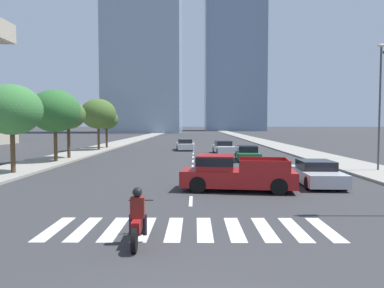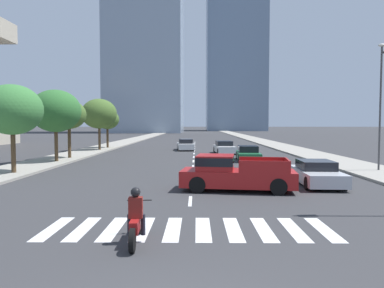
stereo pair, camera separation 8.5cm
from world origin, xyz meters
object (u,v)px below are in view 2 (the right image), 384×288
(sedan_white_3, at_px, (224,148))
(street_tree_nearest, at_px, (12,110))
(motorcycle_lead, at_px, (136,221))
(pickup_truck, at_px, (232,173))
(street_tree_third, at_px, (69,115))
(sedan_white_2, at_px, (185,145))
(street_tree_fifth, at_px, (107,119))
(street_tree_second, at_px, (56,111))
(street_tree_fourth, at_px, (99,114))
(sedan_green_1, at_px, (248,154))
(street_lamp_east, at_px, (381,98))
(sedan_silver_0, at_px, (317,173))

(sedan_white_3, height_order, street_tree_nearest, street_tree_nearest)
(motorcycle_lead, distance_m, pickup_truck, 8.35)
(sedan_white_3, distance_m, street_tree_third, 16.06)
(sedan_white_2, bearing_deg, sedan_white_3, -143.63)
(sedan_white_2, bearing_deg, pickup_truck, -178.61)
(sedan_white_2, bearing_deg, street_tree_nearest, 150.21)
(street_tree_fifth, bearing_deg, sedan_white_2, -13.81)
(motorcycle_lead, relative_size, sedan_white_3, 0.48)
(street_tree_second, bearing_deg, street_tree_fifth, 90.00)
(street_tree_third, distance_m, street_tree_fourth, 10.12)
(pickup_truck, xyz_separation_m, sedan_green_1, (2.74, 14.21, -0.24))
(street_tree_third, bearing_deg, sedan_white_2, 49.29)
(pickup_truck, height_order, sedan_white_3, pickup_truck)
(sedan_white_3, relative_size, street_tree_fifth, 0.95)
(sedan_white_2, relative_size, street_lamp_east, 0.61)
(sedan_green_1, bearing_deg, street_tree_fifth, -131.15)
(sedan_white_2, xyz_separation_m, street_tree_nearest, (-9.94, -21.55, 3.38))
(sedan_green_1, xyz_separation_m, street_lamp_east, (7.42, -7.54, 4.23))
(motorcycle_lead, bearing_deg, street_tree_second, 23.79)
(street_tree_fifth, bearing_deg, street_tree_fourth, -90.00)
(street_tree_nearest, bearing_deg, sedan_white_2, 65.25)
(motorcycle_lead, xyz_separation_m, sedan_white_3, (4.56, 29.51, 0.02))
(street_tree_fifth, bearing_deg, sedan_silver_0, -57.48)
(sedan_green_1, height_order, street_tree_fourth, street_tree_fourth)
(motorcycle_lead, xyz_separation_m, street_tree_fifth, (-9.66, 36.81, 3.12))
(sedan_silver_0, xyz_separation_m, street_tree_fifth, (-17.47, 27.40, 3.13))
(street_lamp_east, xyz_separation_m, street_tree_third, (-23.10, 8.47, -0.87))
(street_tree_second, distance_m, street_tree_third, 3.08)
(street_lamp_east, bearing_deg, street_tree_nearest, -176.21)
(pickup_truck, bearing_deg, motorcycle_lead, 74.37)
(sedan_silver_0, xyz_separation_m, sedan_green_1, (-1.79, 12.48, -0.00))
(street_tree_third, bearing_deg, street_lamp_east, -20.14)
(street_tree_fourth, bearing_deg, sedan_green_1, -35.16)
(sedan_white_2, height_order, street_tree_fourth, street_tree_fourth)
(street_tree_third, bearing_deg, sedan_white_3, 25.21)
(pickup_truck, distance_m, street_tree_third, 20.16)
(street_lamp_east, bearing_deg, street_tree_third, 159.86)
(motorcycle_lead, height_order, street_tree_fourth, street_tree_fourth)
(street_tree_second, bearing_deg, street_tree_nearest, -90.00)
(sedan_white_2, bearing_deg, street_tree_fifth, 71.15)
(sedan_silver_0, relative_size, street_tree_fourth, 0.81)
(street_tree_nearest, bearing_deg, street_tree_third, 90.00)
(street_tree_second, bearing_deg, sedan_green_1, 7.77)
(pickup_truck, relative_size, street_tree_nearest, 1.02)
(sedan_silver_0, height_order, street_tree_fourth, street_tree_fourth)
(sedan_silver_0, xyz_separation_m, street_tree_third, (-17.47, 13.41, 3.36))
(motorcycle_lead, relative_size, sedan_green_1, 0.49)
(street_lamp_east, relative_size, street_tree_third, 1.60)
(pickup_truck, height_order, sedan_silver_0, pickup_truck)
(motorcycle_lead, height_order, sedan_white_2, motorcycle_lead)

